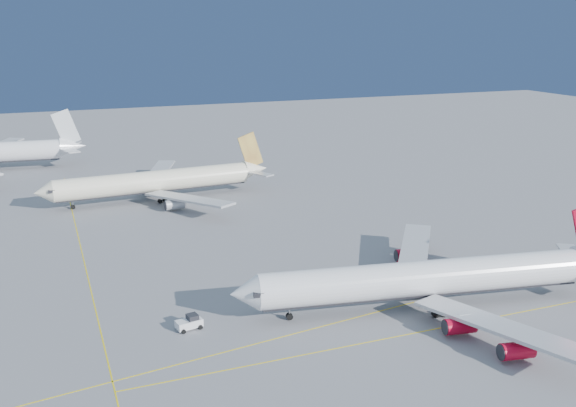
# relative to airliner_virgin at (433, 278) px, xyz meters

# --- Properties ---
(ground) EXTENTS (500.00, 500.00, 0.00)m
(ground) POSITION_rel_airliner_virgin_xyz_m (-7.26, 7.34, -4.51)
(ground) COLOR slate
(ground) RESTS_ON ground
(taxiway_lines) EXTENTS (118.86, 140.00, 0.02)m
(taxiway_lines) POSITION_rel_airliner_virgin_xyz_m (-21.98, 13.69, -4.50)
(taxiway_lines) COLOR yellow
(taxiway_lines) RESTS_ON ground
(airliner_virgin) EXTENTS (60.43, 53.74, 14.95)m
(airliner_virgin) POSITION_rel_airliner_virgin_xyz_m (0.00, 0.00, 0.00)
(airliner_virgin) COLOR white
(airliner_virgin) RESTS_ON ground
(airliner_etihad) EXTENTS (56.77, 52.35, 14.81)m
(airliner_etihad) POSITION_rel_airliner_virgin_xyz_m (-26.69, 76.11, 0.00)
(airliner_etihad) COLOR silver
(airliner_etihad) RESTS_ON ground
(pushback_tug) EXTENTS (3.86, 2.75, 2.02)m
(pushback_tug) POSITION_rel_airliner_virgin_xyz_m (-35.55, 5.94, -3.57)
(pushback_tug) COLOR white
(pushback_tug) RESTS_ON ground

